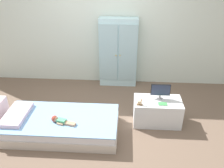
{
  "coord_description": "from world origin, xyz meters",
  "views": [
    {
      "loc": [
        0.47,
        -3.15,
        2.48
      ],
      "look_at": [
        0.25,
        0.33,
        0.58
      ],
      "focal_mm": 37.78,
      "sensor_mm": 36.0,
      "label": 1
    }
  ],
  "objects_px": {
    "doll": "(59,120)",
    "wardrobe": "(118,53)",
    "bed": "(61,125)",
    "tv_monitor": "(161,90)",
    "rocking_horse_toy": "(140,102)",
    "book_green": "(163,104)",
    "tv_stand": "(157,111)"
  },
  "relations": [
    {
      "from": "wardrobe",
      "to": "tv_monitor",
      "type": "distance_m",
      "value": 1.44
    },
    {
      "from": "tv_stand",
      "to": "tv_monitor",
      "type": "distance_m",
      "value": 0.37
    },
    {
      "from": "tv_stand",
      "to": "book_green",
      "type": "bearing_deg",
      "value": -59.72
    },
    {
      "from": "doll",
      "to": "book_green",
      "type": "relative_size",
      "value": 2.86
    },
    {
      "from": "bed",
      "to": "wardrobe",
      "type": "relative_size",
      "value": 1.24
    },
    {
      "from": "bed",
      "to": "tv_monitor",
      "type": "relative_size",
      "value": 5.65
    },
    {
      "from": "book_green",
      "to": "tv_monitor",
      "type": "bearing_deg",
      "value": 98.43
    },
    {
      "from": "tv_monitor",
      "to": "book_green",
      "type": "xyz_separation_m",
      "value": [
        0.03,
        -0.17,
        -0.15
      ]
    },
    {
      "from": "tv_stand",
      "to": "tv_monitor",
      "type": "relative_size",
      "value": 2.45
    },
    {
      "from": "wardrobe",
      "to": "tv_monitor",
      "type": "bearing_deg",
      "value": -59.09
    },
    {
      "from": "rocking_horse_toy",
      "to": "book_green",
      "type": "relative_size",
      "value": 0.85
    },
    {
      "from": "doll",
      "to": "tv_stand",
      "type": "bearing_deg",
      "value": 17.39
    },
    {
      "from": "wardrobe",
      "to": "book_green",
      "type": "height_order",
      "value": "wardrobe"
    },
    {
      "from": "tv_monitor",
      "to": "bed",
      "type": "bearing_deg",
      "value": -164.31
    },
    {
      "from": "rocking_horse_toy",
      "to": "book_green",
      "type": "distance_m",
      "value": 0.36
    },
    {
      "from": "tv_stand",
      "to": "rocking_horse_toy",
      "type": "height_order",
      "value": "rocking_horse_toy"
    },
    {
      "from": "wardrobe",
      "to": "rocking_horse_toy",
      "type": "distance_m",
      "value": 1.53
    },
    {
      "from": "bed",
      "to": "wardrobe",
      "type": "distance_m",
      "value": 1.95
    },
    {
      "from": "tv_monitor",
      "to": "book_green",
      "type": "height_order",
      "value": "tv_monitor"
    },
    {
      "from": "doll",
      "to": "book_green",
      "type": "xyz_separation_m",
      "value": [
        1.58,
        0.38,
        0.11
      ]
    },
    {
      "from": "doll",
      "to": "wardrobe",
      "type": "xyz_separation_m",
      "value": [
        0.81,
        1.78,
        0.41
      ]
    },
    {
      "from": "rocking_horse_toy",
      "to": "book_green",
      "type": "height_order",
      "value": "rocking_horse_toy"
    },
    {
      "from": "doll",
      "to": "book_green",
      "type": "height_order",
      "value": "book_green"
    },
    {
      "from": "bed",
      "to": "wardrobe",
      "type": "xyz_separation_m",
      "value": [
        0.82,
        1.67,
        0.58
      ]
    },
    {
      "from": "wardrobe",
      "to": "tv_stand",
      "type": "xyz_separation_m",
      "value": [
        0.71,
        -1.31,
        -0.51
      ]
    },
    {
      "from": "bed",
      "to": "tv_monitor",
      "type": "height_order",
      "value": "tv_monitor"
    },
    {
      "from": "bed",
      "to": "tv_stand",
      "type": "relative_size",
      "value": 2.31
    },
    {
      "from": "bed",
      "to": "book_green",
      "type": "height_order",
      "value": "book_green"
    },
    {
      "from": "wardrobe",
      "to": "tv_stand",
      "type": "height_order",
      "value": "wardrobe"
    },
    {
      "from": "doll",
      "to": "tv_monitor",
      "type": "bearing_deg",
      "value": 19.53
    },
    {
      "from": "tv_monitor",
      "to": "doll",
      "type": "bearing_deg",
      "value": -160.47
    },
    {
      "from": "rocking_horse_toy",
      "to": "tv_monitor",
      "type": "bearing_deg",
      "value": 33.19
    }
  ]
}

